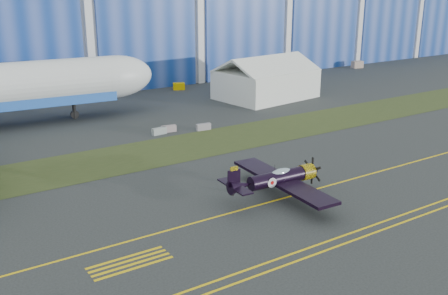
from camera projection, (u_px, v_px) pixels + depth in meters
ground at (262, 179)px, 53.54m from camera, size 260.00×260.00×0.00m
grass_median at (193, 145)px, 64.71m from camera, size 260.00×10.00×0.02m
hangar at (50, 4)px, 106.27m from camera, size 220.00×45.70×30.00m
taxiway_centreline at (293, 195)px, 49.55m from camera, size 200.00×0.20×0.02m
edge_line_near at (371, 234)px, 41.97m from camera, size 80.00×0.20×0.02m
edge_line_far at (361, 229)px, 42.77m from camera, size 80.00×0.20×0.02m
hold_short_ladder at (130, 263)px, 37.70m from camera, size 6.00×2.40×0.02m
warbird at (277, 178)px, 48.41m from camera, size 11.69×13.86×3.95m
tent at (266, 77)px, 89.81m from camera, size 17.23×13.58×7.37m
shipping_container at (52, 95)px, 86.95m from camera, size 6.23×4.54×2.51m
tug at (179, 86)px, 97.57m from camera, size 2.50×2.09×1.25m
gse_box at (357, 65)px, 121.91m from camera, size 2.79×1.70×1.59m
barrier_a at (159, 131)px, 69.13m from camera, size 2.04×0.76×0.90m
barrier_b at (169, 129)px, 70.24m from camera, size 2.06×0.85×0.90m
barrier_c at (204, 127)px, 71.10m from camera, size 2.06×0.82×0.90m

